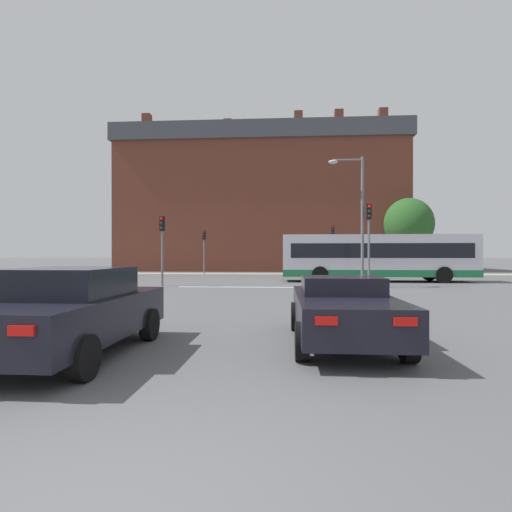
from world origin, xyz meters
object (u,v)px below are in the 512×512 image
at_px(traffic_light_near_right, 369,232).
at_px(pedestrian_waiting, 294,262).
at_px(bus_crossing_lead, 377,257).
at_px(traffic_light_far_right, 333,241).
at_px(street_lamp_junction, 356,208).
at_px(car_roadster_right, 342,309).
at_px(car_saloon_left, 72,311).
at_px(traffic_light_near_left, 162,239).
at_px(pedestrian_walking_east, 355,262).
at_px(pedestrian_walking_west, 304,264).
at_px(traffic_light_far_left, 204,245).

relative_size(traffic_light_near_right, pedestrian_waiting, 2.41).
height_order(bus_crossing_lead, traffic_light_far_right, traffic_light_far_right).
relative_size(street_lamp_junction, pedestrian_waiting, 3.82).
relative_size(car_roadster_right, traffic_light_far_right, 1.00).
distance_m(car_roadster_right, pedestrian_waiting, 27.25).
xyz_separation_m(car_saloon_left, bus_crossing_lead, (9.60, 19.34, 0.82)).
bearing_deg(car_saloon_left, traffic_light_far_right, 75.21).
bearing_deg(traffic_light_far_right, traffic_light_near_left, -128.51).
bearing_deg(pedestrian_waiting, traffic_light_near_left, -30.48).
bearing_deg(pedestrian_walking_east, car_roadster_right, -35.35).
relative_size(car_roadster_right, street_lamp_junction, 0.62).
xyz_separation_m(car_roadster_right, bus_crossing_lead, (4.86, 18.09, 0.92)).
height_order(bus_crossing_lead, street_lamp_junction, street_lamp_junction).
distance_m(bus_crossing_lead, pedestrian_waiting, 10.44).
bearing_deg(street_lamp_junction, traffic_light_near_right, -31.09).
bearing_deg(pedestrian_walking_west, street_lamp_junction, 105.99).
bearing_deg(traffic_light_near_left, bus_crossing_lead, 19.53).
bearing_deg(car_saloon_left, traffic_light_far_left, 97.51).
bearing_deg(traffic_light_near_left, car_roadster_right, -60.39).
distance_m(car_saloon_left, pedestrian_walking_east, 29.87).
bearing_deg(pedestrian_waiting, pedestrian_walking_west, 88.70).
xyz_separation_m(traffic_light_near_right, pedestrian_waiting, (-3.52, 13.71, -1.86)).
bearing_deg(traffic_light_near_right, traffic_light_near_left, 179.58).
height_order(car_saloon_left, traffic_light_near_left, traffic_light_near_left).
relative_size(traffic_light_near_left, traffic_light_far_right, 0.89).
distance_m(traffic_light_near_left, traffic_light_far_left, 13.58).
distance_m(bus_crossing_lead, traffic_light_near_left, 13.40).
height_order(traffic_light_near_left, pedestrian_walking_west, traffic_light_near_left).
distance_m(traffic_light_far_left, pedestrian_walking_west, 8.96).
xyz_separation_m(traffic_light_far_left, pedestrian_waiting, (7.98, 0.06, -1.53)).
bearing_deg(traffic_light_far_left, traffic_light_near_left, -88.47).
distance_m(bus_crossing_lead, traffic_light_far_left, 15.87).
xyz_separation_m(car_saloon_left, traffic_light_near_right, (8.14, 14.79, 2.17)).
height_order(car_saloon_left, street_lamp_junction, street_lamp_junction).
bearing_deg(car_saloon_left, pedestrian_walking_east, 71.61).
bearing_deg(pedestrian_walking_east, pedestrian_walking_west, -118.47).
distance_m(car_roadster_right, traffic_light_near_left, 15.78).
xyz_separation_m(traffic_light_far_right, traffic_light_near_right, (0.14, -13.89, 0.06)).
bearing_deg(pedestrian_walking_west, traffic_light_near_right, 108.12).
distance_m(car_saloon_left, traffic_light_far_right, 29.86).
height_order(pedestrian_waiting, pedestrian_walking_west, pedestrian_waiting).
distance_m(street_lamp_junction, pedestrian_walking_east, 13.64).
distance_m(bus_crossing_lead, pedestrian_walking_east, 8.89).
relative_size(traffic_light_near_right, pedestrian_walking_west, 2.82).
distance_m(car_saloon_left, bus_crossing_lead, 21.61).
distance_m(bus_crossing_lead, pedestrian_walking_west, 10.08).
bearing_deg(traffic_light_near_left, car_saloon_left, -78.61).
bearing_deg(traffic_light_far_right, pedestrian_waiting, -176.85).
distance_m(car_roadster_right, pedestrian_walking_west, 27.25).
distance_m(traffic_light_near_left, pedestrian_walking_east, 18.55).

